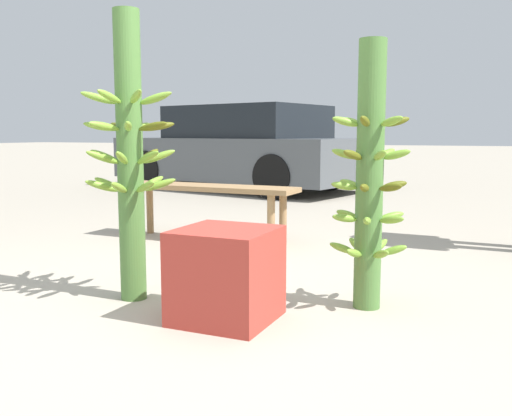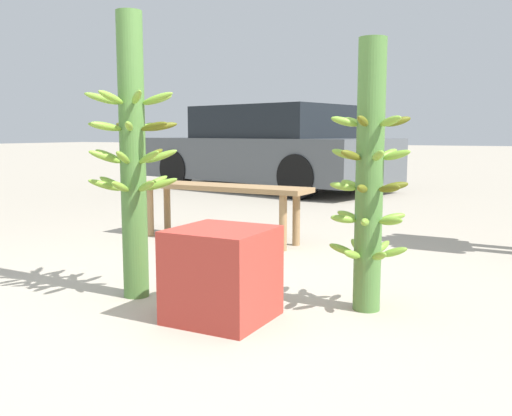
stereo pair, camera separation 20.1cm
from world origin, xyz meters
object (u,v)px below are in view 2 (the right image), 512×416
Objects in this scene: banana_stalk_left at (133,155)px; produce_crate at (222,274)px; banana_stalk_center at (369,179)px; parked_car at (268,149)px; market_bench at (220,194)px.

banana_stalk_left is 0.84m from produce_crate.
banana_stalk_center is 0.31× the size of parked_car.
market_bench is 3.55× the size of produce_crate.
produce_crate is (2.66, -5.80, -0.41)m from parked_car.
produce_crate is at bearing -57.08° from market_bench.
banana_stalk_left is at bearing 169.53° from produce_crate.
banana_stalk_center is at bearing 16.62° from banana_stalk_left.
parked_car is at bearing 114.62° from produce_crate.
produce_crate is at bearing -142.43° from parked_car.
parked_car is (-3.23, 5.34, -0.03)m from banana_stalk_center.
banana_stalk_left is at bearing -147.31° from parked_car.
parked_car is at bearing 112.66° from market_bench.
parked_car is at bearing 109.74° from banana_stalk_left.
parked_car is 6.40m from produce_crate.
parked_car is (-1.60, 4.08, 0.24)m from market_bench.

